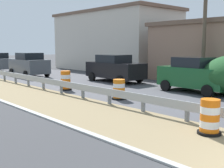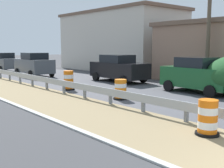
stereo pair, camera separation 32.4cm
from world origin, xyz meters
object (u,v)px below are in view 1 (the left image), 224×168
object	(u,v)px
car_trailing_near_lane	(115,68)
car_distant_a	(195,75)
traffic_barrel_nearest	(210,118)
traffic_barrel_mid	(66,81)
traffic_barrel_close	(119,90)
car_lead_far_lane	(29,65)
utility_pole_near	(205,24)

from	to	relation	value
car_trailing_near_lane	car_distant_a	xyz separation A→B (m)	(0.10, -6.59, 0.00)
traffic_barrel_nearest	car_distant_a	world-z (taller)	car_distant_a
traffic_barrel_mid	car_distant_a	bearing A→B (deg)	-47.71
traffic_barrel_close	traffic_barrel_mid	size ratio (longest dim) A/B	0.86
traffic_barrel_nearest	car_lead_far_lane	bearing A→B (deg)	79.62
traffic_barrel_nearest	traffic_barrel_close	xyz separation A→B (m)	(1.85, 5.86, -0.03)
traffic_barrel_mid	utility_pole_near	bearing A→B (deg)	-31.92
traffic_barrel_mid	traffic_barrel_close	bearing A→B (deg)	-85.76
car_distant_a	traffic_barrel_close	bearing A→B (deg)	-103.30
traffic_barrel_nearest	traffic_barrel_close	size ratio (longest dim) A/B	1.07
utility_pole_near	traffic_barrel_nearest	bearing A→B (deg)	-148.22
car_trailing_near_lane	car_distant_a	bearing A→B (deg)	1.27
car_trailing_near_lane	traffic_barrel_mid	bearing A→B (deg)	-77.40
traffic_barrel_close	car_lead_far_lane	bearing A→B (deg)	82.97
car_lead_far_lane	utility_pole_near	xyz separation A→B (m)	(5.47, -13.36, 2.98)
traffic_barrel_nearest	car_distant_a	distance (m)	8.04
car_trailing_near_lane	car_distant_a	distance (m)	6.59
traffic_barrel_nearest	car_trailing_near_lane	bearing A→B (deg)	60.01
car_trailing_near_lane	car_distant_a	size ratio (longest dim) A/B	1.13
traffic_barrel_mid	traffic_barrel_nearest	bearing A→B (deg)	-98.62
car_trailing_near_lane	car_distant_a	world-z (taller)	car_distant_a
traffic_barrel_nearest	traffic_barrel_mid	bearing A→B (deg)	81.38
traffic_barrel_close	car_lead_far_lane	xyz separation A→B (m)	(1.61, 13.04, 0.58)
car_distant_a	traffic_barrel_nearest	bearing A→B (deg)	-53.35
car_trailing_near_lane	traffic_barrel_nearest	bearing A→B (deg)	-29.58
traffic_barrel_nearest	car_lead_far_lane	xyz separation A→B (m)	(3.46, 18.90, 0.55)
traffic_barrel_close	utility_pole_near	size ratio (longest dim) A/B	0.13
car_lead_far_lane	car_distant_a	world-z (taller)	car_lead_far_lane
traffic_barrel_mid	car_trailing_near_lane	size ratio (longest dim) A/B	0.25
traffic_barrel_close	car_distant_a	xyz separation A→B (m)	(4.71, -1.25, 0.55)
traffic_barrel_nearest	traffic_barrel_mid	xyz separation A→B (m)	(1.54, 10.14, 0.05)
traffic_barrel_mid	car_distant_a	distance (m)	7.49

